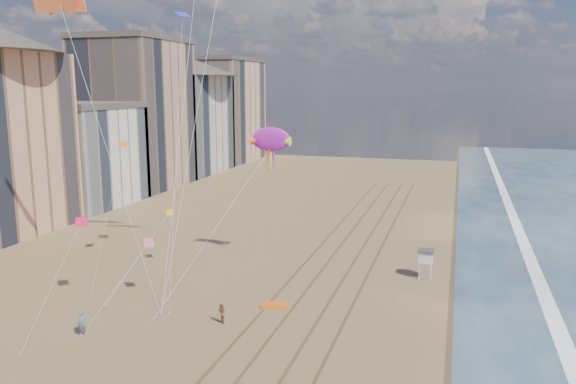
# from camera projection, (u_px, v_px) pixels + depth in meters

# --- Properties ---
(wet_sand) EXTENTS (260.00, 260.00, 0.00)m
(wet_sand) POSITION_uv_depth(u_px,v_px,m) (493.00, 262.00, 63.24)
(wet_sand) COLOR #42301E
(wet_sand) RESTS_ON ground
(foam) EXTENTS (260.00, 260.00, 0.00)m
(foam) POSITION_uv_depth(u_px,v_px,m) (533.00, 266.00, 62.04)
(foam) COLOR white
(foam) RESTS_ON ground
(tracks) EXTENTS (7.68, 120.00, 0.01)m
(tracks) POSITION_uv_depth(u_px,v_px,m) (331.00, 276.00, 58.56)
(tracks) COLOR brown
(tracks) RESTS_ON ground
(buildings) EXTENTS (34.72, 131.35, 29.00)m
(buildings) POSITION_uv_depth(u_px,v_px,m) (118.00, 120.00, 103.37)
(buildings) COLOR #C6B284
(buildings) RESTS_ON ground
(lifeguard_stand) EXTENTS (1.68, 1.68, 3.03)m
(lifeguard_stand) POSITION_uv_depth(u_px,v_px,m) (426.00, 257.00, 57.54)
(lifeguard_stand) COLOR silver
(lifeguard_stand) RESTS_ON ground
(grounded_kite) EXTENTS (2.49, 1.79, 0.26)m
(grounded_kite) POSITION_uv_depth(u_px,v_px,m) (274.00, 305.00, 50.41)
(grounded_kite) COLOR orange
(grounded_kite) RESTS_ON ground
(show_kite) EXTENTS (4.69, 8.95, 21.87)m
(show_kite) POSITION_uv_depth(u_px,v_px,m) (271.00, 140.00, 59.65)
(show_kite) COLOR purple
(show_kite) RESTS_ON ground
(kite_flyer_a) EXTENTS (0.86, 0.80, 1.97)m
(kite_flyer_a) POSITION_uv_depth(u_px,v_px,m) (82.00, 324.00, 44.50)
(kite_flyer_a) COLOR slate
(kite_flyer_a) RESTS_ON ground
(kite_flyer_b) EXTENTS (1.09, 1.09, 1.78)m
(kite_flyer_b) POSITION_uv_depth(u_px,v_px,m) (221.00, 314.00, 46.66)
(kite_flyer_b) COLOR #8D5A48
(kite_flyer_b) RESTS_ON ground
(small_kites) EXTENTS (10.33, 12.83, 21.16)m
(small_kites) POSITION_uv_depth(u_px,v_px,m) (141.00, 149.00, 53.40)
(small_kites) COLOR #DF5676
(small_kites) RESTS_ON ground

